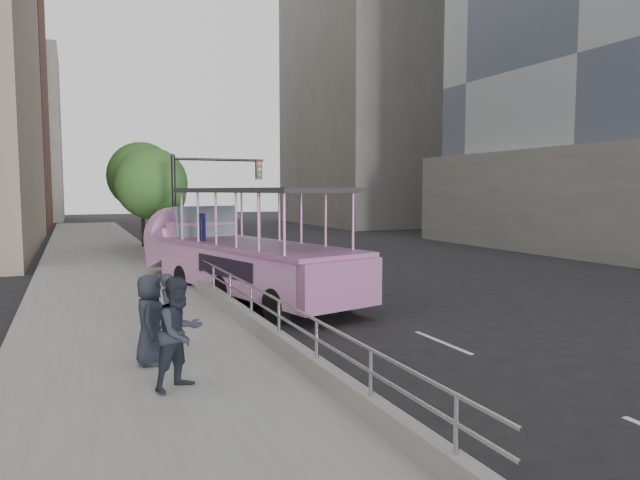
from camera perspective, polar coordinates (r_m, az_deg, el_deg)
ground at (r=15.26m, az=4.61°, el=-8.77°), size 160.00×160.00×0.00m
sidewalk at (r=23.36m, az=-20.20°, el=-3.87°), size 5.50×80.00×0.30m
kerb_wall at (r=15.87m, az=-8.93°, el=-6.50°), size 0.24×30.00×0.36m
guardrail at (r=15.76m, az=-8.96°, el=-4.14°), size 0.07×22.00×0.71m
duck_boat at (r=19.85m, az=-8.34°, el=-1.58°), size 5.31×11.45×3.70m
car at (r=25.83m, az=-4.11°, el=-1.68°), size 2.19×3.90×1.25m
pedestrian_near at (r=12.54m, az=-14.82°, el=-6.84°), size 0.63×0.69×1.58m
pedestrian_mid at (r=9.94m, az=-13.84°, el=-9.00°), size 1.16×1.09×1.90m
pedestrian_far at (r=11.45m, az=-16.63°, el=-7.62°), size 0.76×0.97×1.74m
parking_sign at (r=19.80m, az=-11.72°, el=-0.45°), size 0.15×0.63×2.85m
traffic_signal at (r=26.11m, az=-11.82°, el=4.61°), size 4.20×0.32×5.20m
street_tree_near at (r=29.23m, az=-16.28°, el=5.17°), size 3.52×3.52×5.72m
street_tree_far at (r=35.22m, az=-17.22°, el=5.88°), size 3.97×3.97×6.45m
midrise_stone_a at (r=65.38m, az=7.61°, el=15.86°), size 20.00×20.00×32.00m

